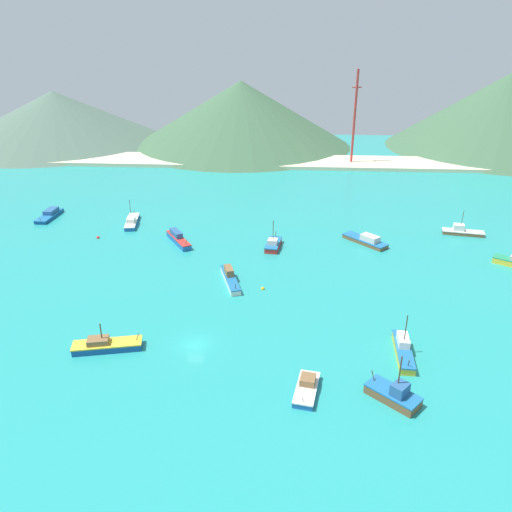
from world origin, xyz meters
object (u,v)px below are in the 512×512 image
at_px(fishing_boat_5, 394,394).
at_px(fishing_boat_3, 106,345).
at_px(fishing_boat_2, 132,221).
at_px(radio_tower, 355,118).
at_px(fishing_boat_6, 403,349).
at_px(fishing_boat_9, 512,262).
at_px(fishing_boat_12, 230,278).
at_px(fishing_boat_8, 462,231).
at_px(buoy_1, 263,289).
at_px(buoy_0, 98,238).
at_px(fishing_boat_1, 178,239).
at_px(fishing_boat_0, 366,240).
at_px(fishing_boat_13, 273,244).
at_px(fishing_boat_4, 307,388).
at_px(fishing_boat_7, 50,215).

bearing_deg(fishing_boat_5, fishing_boat_3, 168.11).
xyz_separation_m(fishing_boat_2, radio_tower, (60.07, 63.49, 15.60)).
height_order(fishing_boat_6, fishing_boat_9, fishing_boat_6).
distance_m(fishing_boat_6, fishing_boat_12, 35.41).
distance_m(fishing_boat_5, fishing_boat_8, 65.19).
height_order(fishing_boat_6, fishing_boat_12, fishing_boat_6).
distance_m(fishing_boat_5, buoy_1, 34.63).
height_order(buoy_0, radio_tower, radio_tower).
xyz_separation_m(fishing_boat_3, fishing_boat_6, (44.12, 1.65, 0.14)).
relative_size(fishing_boat_1, fishing_boat_6, 1.01).
bearing_deg(fishing_boat_0, fishing_boat_13, -169.32).
xyz_separation_m(fishing_boat_4, radio_tower, (18.66, 123.47, 15.68)).
relative_size(fishing_boat_2, buoy_0, 14.07).
distance_m(fishing_boat_2, buoy_0, 10.72).
xyz_separation_m(fishing_boat_2, fishing_boat_7, (-22.42, 3.54, -0.03)).
xyz_separation_m(fishing_boat_2, fishing_boat_9, (84.05, -17.85, 0.07)).
bearing_deg(fishing_boat_7, buoy_0, -36.83).
distance_m(fishing_boat_1, fishing_boat_13, 21.52).
xyz_separation_m(fishing_boat_0, fishing_boat_2, (-55.97, 8.34, -0.04)).
xyz_separation_m(fishing_boat_4, fishing_boat_9, (42.64, 42.12, 0.15)).
bearing_deg(fishing_boat_7, fishing_boat_1, -21.43).
height_order(fishing_boat_0, buoy_0, fishing_boat_0).
bearing_deg(radio_tower, fishing_boat_2, -133.42).
xyz_separation_m(fishing_boat_7, fishing_boat_12, (50.08, -32.65, 0.13)).
distance_m(fishing_boat_3, buoy_1, 30.42).
xyz_separation_m(fishing_boat_4, fishing_boat_12, (-13.75, 30.87, 0.18)).
distance_m(fishing_boat_2, fishing_boat_6, 75.33).
xyz_separation_m(fishing_boat_5, radio_tower, (7.50, 124.36, 15.36)).
bearing_deg(fishing_boat_0, fishing_boat_4, -105.75).
xyz_separation_m(fishing_boat_1, fishing_boat_7, (-36.21, 14.21, -0.23)).
xyz_separation_m(buoy_1, radio_tower, (26.04, 95.13, 16.22)).
bearing_deg(buoy_0, buoy_1, -29.60).
bearing_deg(fishing_boat_2, fishing_boat_0, -8.48).
xyz_separation_m(fishing_boat_7, fishing_boat_9, (106.47, -21.39, 0.10)).
relative_size(fishing_boat_3, fishing_boat_6, 1.05).
bearing_deg(fishing_boat_0, fishing_boat_7, 171.38).
relative_size(fishing_boat_0, buoy_1, 14.55).
relative_size(fishing_boat_2, fishing_boat_5, 1.49).
height_order(fishing_boat_13, buoy_0, fishing_boat_13).
relative_size(fishing_boat_3, fishing_boat_9, 1.47).
bearing_deg(fishing_boat_13, buoy_1, -93.59).
distance_m(fishing_boat_9, buoy_1, 51.90).
bearing_deg(fishing_boat_6, fishing_boat_9, 49.21).
bearing_deg(fishing_boat_9, radio_tower, 106.43).
height_order(fishing_boat_6, fishing_boat_7, fishing_boat_6).
bearing_deg(fishing_boat_1, buoy_0, 175.97).
height_order(fishing_boat_7, fishing_boat_13, fishing_boat_13).
xyz_separation_m(fishing_boat_0, fishing_boat_8, (23.11, 7.02, -0.02)).
bearing_deg(buoy_1, fishing_boat_12, 158.33).
relative_size(fishing_boat_2, fishing_boat_7, 1.04).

